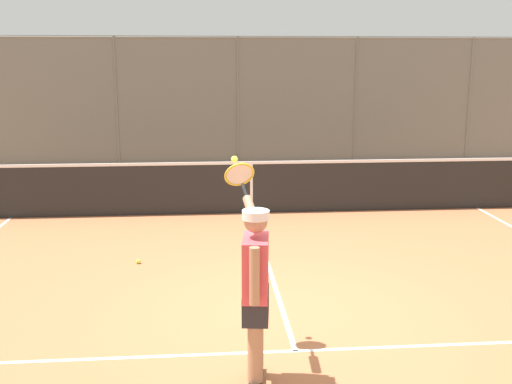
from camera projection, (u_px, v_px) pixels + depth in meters
The scene contains 6 objects.
ground_plane at pixel (283, 312), 6.83m from camera, with size 60.00×60.00×0.00m, color #B76B42.
court_line_markings at pixel (301, 368), 5.59m from camera, with size 8.68×10.00×0.01m.
fence_backdrop at pixel (236, 109), 15.70m from camera, with size 20.66×1.37×3.32m.
tennis_net at pixel (251, 187), 11.16m from camera, with size 11.15×0.09×1.07m.
tennis_player at pixel (255, 285), 5.17m from camera, with size 0.38×1.36×1.85m.
tennis_ball_mid_court at pixel (138, 261), 8.45m from camera, with size 0.07×0.07×0.07m, color #D6E042.
Camera 1 is at (0.85, 6.34, 2.77)m, focal length 42.90 mm.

